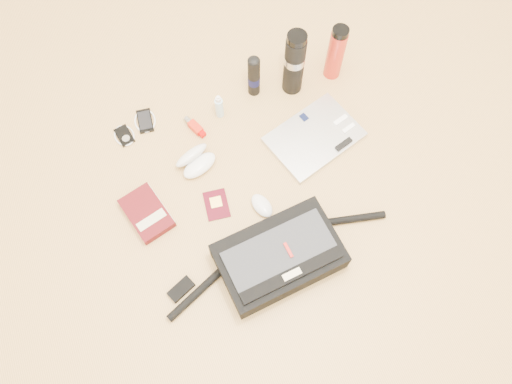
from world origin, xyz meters
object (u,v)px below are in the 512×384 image
at_px(laptop, 315,137).
at_px(thermos_black, 294,63).
at_px(book, 147,213).
at_px(messenger_bag, 279,257).
at_px(thermos_red, 336,53).

bearing_deg(laptop, thermos_black, 70.95).
height_order(laptop, book, book).
xyz_separation_m(messenger_bag, thermos_black, (0.33, 0.64, 0.10)).
bearing_deg(laptop, messenger_bag, -144.86).
distance_m(book, thermos_red, 0.93).
relative_size(laptop, thermos_red, 1.51).
xyz_separation_m(thermos_black, thermos_red, (0.18, 0.00, -0.03)).
height_order(messenger_bag, book, messenger_bag).
bearing_deg(book, thermos_red, 5.72).
relative_size(thermos_black, thermos_red, 1.18).
bearing_deg(thermos_black, laptop, -92.99).
height_order(thermos_black, thermos_red, thermos_black).
xyz_separation_m(laptop, thermos_black, (0.01, 0.25, 0.14)).
relative_size(messenger_bag, thermos_red, 3.27).
bearing_deg(messenger_bag, book, 133.62).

